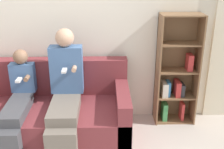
# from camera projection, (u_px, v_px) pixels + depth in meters

# --- Properties ---
(back_wall) EXTENTS (10.00, 0.06, 2.55)m
(back_wall) POSITION_uv_depth(u_px,v_px,m) (54.00, 22.00, 3.38)
(back_wall) COLOR silver
(back_wall) RESTS_ON ground_plane
(couch) EXTENTS (2.01, 0.92, 0.86)m
(couch) POSITION_uv_depth(u_px,v_px,m) (43.00, 114.00, 3.29)
(couch) COLOR maroon
(couch) RESTS_ON ground_plane
(adult_seated) EXTENTS (0.37, 0.86, 1.27)m
(adult_seated) POSITION_uv_depth(u_px,v_px,m) (65.00, 90.00, 3.08)
(adult_seated) COLOR #70665B
(adult_seated) RESTS_ON ground_plane
(child_seated) EXTENTS (0.28, 0.86, 1.03)m
(child_seated) POSITION_uv_depth(u_px,v_px,m) (17.00, 104.00, 3.05)
(child_seated) COLOR #47474C
(child_seated) RESTS_ON ground_plane
(bookshelf) EXTENTS (0.50, 0.27, 1.39)m
(bookshelf) POSITION_uv_depth(u_px,v_px,m) (176.00, 75.00, 3.52)
(bookshelf) COLOR brown
(bookshelf) RESTS_ON ground_plane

